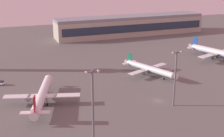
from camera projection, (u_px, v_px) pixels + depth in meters
The scene contains 8 objects.
ground_plane at pixel (158, 101), 129.35m from camera, with size 416.00×416.00×0.00m, color #605E5B.
terminal_building at pixel (131, 25), 259.12m from camera, with size 129.47×22.40×16.40m.
airplane_mid_apron at pixel (42, 95), 125.09m from camera, with size 31.08×39.54×10.37m.
airplane_far_stand at pixel (149, 69), 160.44m from camera, with size 26.66×33.81×9.05m.
airplane_near_gate at pixel (218, 53), 187.76m from camera, with size 34.32×43.66×11.47m.
maintenance_van at pixel (0, 83), 146.67m from camera, with size 4.52×3.96×2.25m.
apron_light_west at pixel (93, 106), 89.79m from camera, with size 4.80×0.90×26.05m.
apron_light_central at pixel (175, 75), 120.70m from camera, with size 4.80×0.90×23.19m.
Camera 1 is at (-60.88, -103.85, 53.16)m, focal length 48.51 mm.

